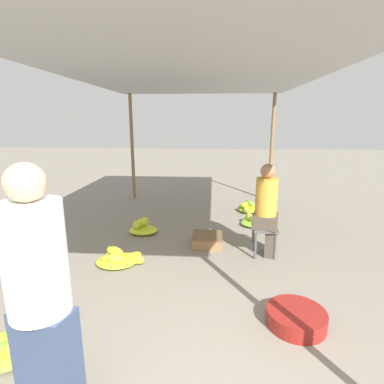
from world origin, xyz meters
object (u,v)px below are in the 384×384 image
(crate_near, at_px, (207,240))
(vendor_seated, at_px, (267,209))
(banana_pile_right_0, at_px, (255,221))
(stool, at_px, (264,232))
(basin_black, at_px, (296,318))
(banana_pile_left_1, at_px, (120,259))
(banana_pile_right_1, at_px, (248,208))
(banana_pile_left_0, at_px, (3,350))
(banana_pile_left_2, at_px, (143,227))
(vendor_foreground, at_px, (40,297))

(crate_near, bearing_deg, vendor_seated, -18.63)
(banana_pile_right_0, relative_size, crate_near, 1.27)
(stool, xyz_separation_m, basin_black, (0.07, -1.53, -0.27))
(vendor_seated, relative_size, banana_pile_left_1, 1.95)
(crate_near, bearing_deg, banana_pile_right_1, 65.28)
(banana_pile_left_0, height_order, crate_near, banana_pile_left_0)
(basin_black, distance_m, banana_pile_left_0, 2.57)
(stool, height_order, banana_pile_left_1, stool)
(banana_pile_left_1, bearing_deg, banana_pile_left_0, -105.39)
(banana_pile_right_0, bearing_deg, banana_pile_left_2, -165.29)
(vendor_seated, relative_size, banana_pile_left_2, 2.70)
(stool, xyz_separation_m, crate_near, (-0.82, 0.29, -0.26))
(vendor_foreground, height_order, banana_pile_left_2, vendor_foreground)
(banana_pile_right_1, bearing_deg, banana_pile_left_1, -128.31)
(stool, xyz_separation_m, banana_pile_left_0, (-2.44, -2.11, -0.28))
(vendor_foreground, height_order, banana_pile_left_1, vendor_foreground)
(banana_pile_right_0, distance_m, banana_pile_right_1, 0.80)
(banana_pile_left_0, bearing_deg, stool, 40.87)
(banana_pile_left_1, bearing_deg, crate_near, 31.74)
(crate_near, bearing_deg, banana_pile_left_1, -148.26)
(vendor_foreground, xyz_separation_m, banana_pile_left_0, (-0.68, 0.45, -0.80))
(vendor_seated, xyz_separation_m, banana_pile_left_2, (-1.97, 0.75, -0.60))
(banana_pile_left_0, bearing_deg, basin_black, 12.99)
(vendor_foreground, bearing_deg, basin_black, 29.34)
(banana_pile_right_1, distance_m, crate_near, 1.98)
(stool, distance_m, vendor_seated, 0.35)
(crate_near, bearing_deg, banana_pile_right_0, 49.20)
(basin_black, height_order, crate_near, crate_near)
(banana_pile_left_1, bearing_deg, vendor_seated, 12.31)
(banana_pile_left_0, bearing_deg, banana_pile_left_2, 80.34)
(banana_pile_right_0, bearing_deg, banana_pile_left_0, -126.19)
(basin_black, bearing_deg, vendor_foreground, -150.66)
(banana_pile_left_1, bearing_deg, basin_black, -28.33)
(basin_black, bearing_deg, banana_pile_right_0, 90.47)
(banana_pile_left_0, height_order, banana_pile_left_1, banana_pile_left_1)
(banana_pile_right_0, xyz_separation_m, crate_near, (-0.86, -1.00, 0.01))
(stool, height_order, banana_pile_right_0, stool)
(banana_pile_left_2, xyz_separation_m, banana_pile_right_1, (1.96, 1.33, 0.00))
(basin_black, distance_m, banana_pile_left_1, 2.32)
(banana_pile_right_0, height_order, banana_pile_right_1, banana_pile_right_1)
(banana_pile_left_0, xyz_separation_m, banana_pile_left_1, (0.46, 1.68, 0.01))
(vendor_foreground, relative_size, crate_near, 3.65)
(stool, xyz_separation_m, banana_pile_right_1, (0.01, 2.09, -0.25))
(banana_pile_right_1, bearing_deg, crate_near, -114.72)
(vendor_seated, xyz_separation_m, banana_pile_left_1, (-2.00, -0.44, -0.62))
(vendor_foreground, relative_size, banana_pile_left_0, 2.81)
(vendor_seated, xyz_separation_m, basin_black, (0.05, -1.54, -0.62))
(banana_pile_left_0, relative_size, banana_pile_left_2, 1.22)
(vendor_foreground, relative_size, stool, 3.89)
(banana_pile_left_2, bearing_deg, banana_pile_left_0, -99.66)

